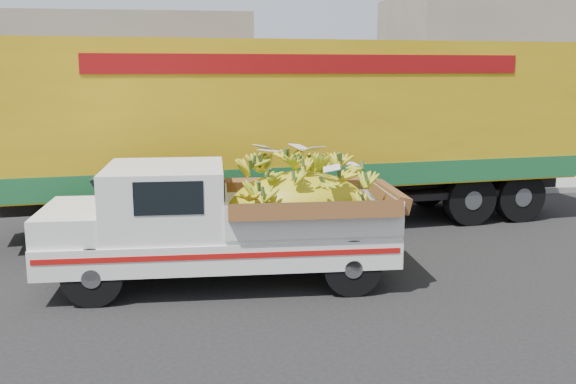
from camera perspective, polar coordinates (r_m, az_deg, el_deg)
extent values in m
plane|color=black|center=(10.01, -2.48, -8.18)|extent=(100.00, 100.00, 0.00)
cube|color=gray|center=(15.95, -4.78, -0.63)|extent=(60.00, 0.25, 0.15)
cube|color=gray|center=(18.01, -5.21, 0.70)|extent=(60.00, 4.00, 0.14)
cube|color=gray|center=(28.78, 23.27, 9.59)|extent=(14.00, 6.00, 6.00)
cylinder|color=black|center=(9.42, -16.97, -7.18)|extent=(0.86, 0.27, 0.85)
cylinder|color=black|center=(10.96, -15.49, -4.54)|extent=(0.86, 0.27, 0.85)
cylinder|color=black|center=(9.47, 5.70, -6.65)|extent=(0.86, 0.27, 0.85)
cylinder|color=black|center=(11.00, 3.90, -4.09)|extent=(0.86, 0.27, 0.85)
cube|color=silver|center=(9.99, -6.04, -4.54)|extent=(5.31, 2.06, 0.44)
cube|color=#A50F0C|center=(9.05, -5.97, -5.72)|extent=(5.15, 0.16, 0.08)
cube|color=silver|center=(10.33, -20.56, -5.35)|extent=(0.17, 1.86, 0.16)
cube|color=silver|center=(10.10, -18.39, -2.43)|extent=(1.00, 1.81, 0.40)
cube|color=silver|center=(9.85, -10.84, -0.59)|extent=(1.79, 1.87, 1.01)
cube|color=black|center=(8.90, -10.58, -0.56)|extent=(0.95, 0.04, 0.47)
cube|color=silver|center=(9.96, 1.64, -1.54)|extent=(2.63, 1.98, 0.57)
ellipsoid|color=gold|center=(9.98, 1.00, -2.21)|extent=(2.37, 1.59, 1.43)
cylinder|color=black|center=(14.72, 19.85, -0.35)|extent=(1.13, 0.45, 1.10)
cylinder|color=black|center=(16.37, 15.88, 0.98)|extent=(1.13, 0.45, 1.10)
cylinder|color=black|center=(14.07, 15.83, -0.61)|extent=(1.13, 0.45, 1.10)
cylinder|color=black|center=(15.79, 12.14, 0.80)|extent=(1.13, 0.45, 1.10)
cylinder|color=black|center=(12.15, -18.67, -2.60)|extent=(1.13, 0.45, 1.10)
cylinder|color=black|center=(14.10, -18.21, -0.73)|extent=(1.13, 0.45, 1.10)
cube|color=black|center=(13.55, 0.85, 0.36)|extent=(12.03, 2.39, 0.36)
cube|color=gold|center=(13.35, 0.87, 7.13)|extent=(11.97, 3.86, 2.84)
cube|color=#1A5E2F|center=(13.48, 0.85, 2.16)|extent=(12.03, 3.88, 0.45)
cube|color=maroon|center=(12.11, 2.55, 11.31)|extent=(8.34, 1.00, 0.35)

